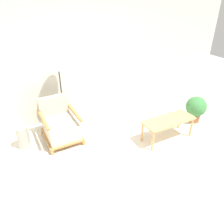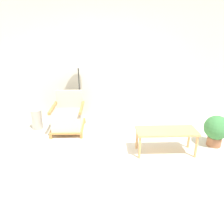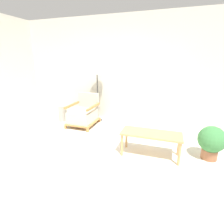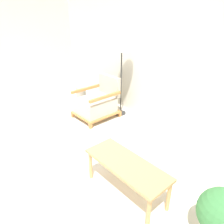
% 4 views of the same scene
% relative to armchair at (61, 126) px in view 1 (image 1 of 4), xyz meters
% --- Properties ---
extents(ground_plane, '(14.00, 14.00, 0.00)m').
position_rel_armchair_xyz_m(ground_plane, '(0.78, -1.58, -0.29)').
color(ground_plane, silver).
extents(wall_back, '(8.00, 0.06, 2.70)m').
position_rel_armchair_xyz_m(wall_back, '(0.78, 0.76, 1.06)').
color(wall_back, beige).
rests_on(wall_back, ground_plane).
extents(armchair, '(0.65, 0.77, 0.78)m').
position_rel_armchair_xyz_m(armchair, '(0.00, 0.00, 0.00)').
color(armchair, '#B2753D').
rests_on(armchair, ground_plane).
extents(floor_lamp, '(0.42, 0.42, 1.51)m').
position_rel_armchair_xyz_m(floor_lamp, '(0.21, 0.44, 1.05)').
color(floor_lamp, '#2D2D2D').
rests_on(floor_lamp, ground_plane).
extents(coffee_table, '(1.02, 0.40, 0.43)m').
position_rel_armchair_xyz_m(coffee_table, '(1.80, -0.97, 0.09)').
color(coffee_table, tan).
rests_on(coffee_table, ground_plane).
extents(vase, '(0.22, 0.22, 0.43)m').
position_rel_armchair_xyz_m(vase, '(-0.68, 0.08, -0.08)').
color(vase, '#9E998E').
rests_on(vase, ground_plane).
extents(potted_plant, '(0.44, 0.44, 0.58)m').
position_rel_armchair_xyz_m(potted_plant, '(2.77, -0.75, 0.04)').
color(potted_plant, '#935B3D').
rests_on(potted_plant, ground_plane).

